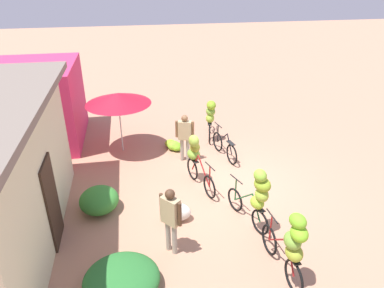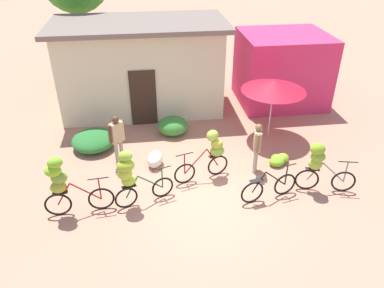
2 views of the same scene
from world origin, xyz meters
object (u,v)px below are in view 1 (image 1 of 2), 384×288
at_px(shop_pink, 37,104).
at_px(person_vendor, 171,215).
at_px(bicycle_near_pile, 257,194).
at_px(bicycle_by_shop, 224,147).
at_px(market_umbrella, 118,98).
at_px(produce_sack, 177,212).
at_px(bicycle_leftmost, 291,243).
at_px(person_bystander, 185,133).
at_px(banana_pile_on_ground, 174,145).
at_px(bicycle_rightmost, 210,116).
at_px(bicycle_center_loaded, 196,157).

bearing_deg(shop_pink, person_vendor, -148.62).
height_order(bicycle_near_pile, bicycle_by_shop, bicycle_near_pile).
relative_size(market_umbrella, bicycle_near_pile, 1.26).
height_order(market_umbrella, bicycle_by_shop, market_umbrella).
distance_m(bicycle_near_pile, produce_sack, 2.01).
height_order(bicycle_leftmost, person_bystander, bicycle_leftmost).
xyz_separation_m(bicycle_by_shop, produce_sack, (-2.87, 1.93, -0.13)).
bearing_deg(banana_pile_on_ground, produce_sack, 173.75).
distance_m(bicycle_by_shop, person_bystander, 1.40).
distance_m(shop_pink, person_vendor, 7.27).
height_order(bicycle_rightmost, produce_sack, bicycle_rightmost).
bearing_deg(person_bystander, produce_sack, 167.05).
distance_m(bicycle_leftmost, bicycle_by_shop, 5.14).
bearing_deg(bicycle_near_pile, shop_pink, 44.91).
relative_size(bicycle_by_shop, produce_sack, 2.27).
bearing_deg(person_bystander, bicycle_rightmost, -39.10).
xyz_separation_m(shop_pink, produce_sack, (-5.15, -4.03, -1.12)).
relative_size(bicycle_center_loaded, bicycle_rightmost, 1.02).
bearing_deg(bicycle_center_loaded, bicycle_rightmost, -20.46).
relative_size(bicycle_leftmost, person_bystander, 1.10).
distance_m(bicycle_leftmost, bicycle_near_pile, 1.60).
distance_m(bicycle_rightmost, banana_pile_on_ground, 1.64).
height_order(shop_pink, bicycle_by_shop, shop_pink).
relative_size(bicycle_center_loaded, person_vendor, 1.01).
bearing_deg(banana_pile_on_ground, bicycle_rightmost, -68.19).
xyz_separation_m(bicycle_near_pile, person_vendor, (-0.40, 2.00, 0.01)).
relative_size(bicycle_rightmost, produce_sack, 2.24).
distance_m(bicycle_near_pile, bicycle_center_loaded, 2.40).
height_order(bicycle_rightmost, person_vendor, person_vendor).
height_order(bicycle_center_loaded, person_vendor, person_vendor).
relative_size(bicycle_leftmost, produce_sack, 2.41).
bearing_deg(bicycle_leftmost, bicycle_near_pile, 3.64).
distance_m(person_vendor, person_bystander, 4.01).
bearing_deg(shop_pink, banana_pile_on_ground, -108.35).
bearing_deg(bicycle_center_loaded, bicycle_leftmost, -163.97).
xyz_separation_m(bicycle_near_pile, produce_sack, (0.64, 1.75, -0.74)).
bearing_deg(bicycle_by_shop, person_vendor, 150.81).
relative_size(market_umbrella, bicycle_center_loaded, 1.29).
relative_size(bicycle_by_shop, person_bystander, 1.03).
bearing_deg(bicycle_leftmost, person_bystander, 13.15).
relative_size(produce_sack, person_vendor, 0.44).
xyz_separation_m(shop_pink, market_umbrella, (-1.27, -2.75, 0.49)).
distance_m(bicycle_by_shop, bicycle_rightmost, 1.47).
distance_m(banana_pile_on_ground, person_bystander, 1.17).
distance_m(shop_pink, bicycle_by_shop, 6.46).
xyz_separation_m(bicycle_leftmost, produce_sack, (2.24, 1.85, -0.74)).
bearing_deg(market_umbrella, bicycle_center_loaded, -138.90).
distance_m(bicycle_center_loaded, bicycle_by_shop, 1.83).
height_order(banana_pile_on_ground, produce_sack, produce_sack).
bearing_deg(person_bystander, bicycle_leftmost, -166.85).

